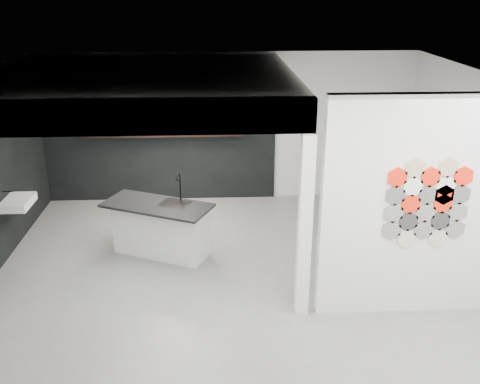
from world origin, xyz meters
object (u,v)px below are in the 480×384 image
kitchen_island (161,228)px  partition_panel (421,209)px  wall_basin (18,202)px  bottle_dark (146,131)px  glass_bowl (236,131)px  utensil_cup (115,132)px  glass_vase (236,130)px  kettle (207,130)px  stockpot (112,131)px

kitchen_island → partition_panel: bearing=-2.0°
wall_basin → bottle_dark: 2.75m
wall_basin → glass_bowl: 4.00m
glass_bowl → utensil_cup: glass_bowl is taller
partition_panel → glass_vase: size_ratio=22.91×
kettle → kitchen_island: bearing=-101.6°
kitchen_island → kettle: (0.72, 2.19, 0.95)m
kettle → glass_vase: kettle is taller
bottle_dark → stockpot: bearing=180.0°
glass_bowl → partition_panel: bearing=-61.8°
kitchen_island → stockpot: (-1.03, 2.19, 0.96)m
bottle_dark → utensil_cup: size_ratio=1.41×
glass_vase → bottle_dark: size_ratio=0.83×
wall_basin → stockpot: bearing=61.9°
partition_panel → stockpot: (-4.36, 3.87, -0.00)m
utensil_cup → glass_bowl: bearing=0.0°
kettle → utensil_cup: size_ratio=1.60×
glass_vase → kitchen_island: bearing=-119.7°
kettle → bottle_dark: bottle_dark is taller
bottle_dark → utensil_cup: bottle_dark is taller
wall_basin → stockpot: stockpot is taller
partition_panel → glass_vase: 4.39m
kitchen_island → utensil_cup: (-0.99, 2.19, 0.93)m
kitchen_island → utensil_cup: 2.58m
partition_panel → stockpot: partition_panel is taller
kitchen_island → bottle_dark: size_ratio=11.95×
partition_panel → utensil_cup: partition_panel is taller
partition_panel → bottle_dark: bearing=134.1°
partition_panel → kitchen_island: 3.85m
partition_panel → wall_basin: (-5.46, 1.80, -0.55)m
partition_panel → utensil_cup: (-4.32, 3.87, -0.03)m
partition_panel → kettle: (-2.61, 3.87, -0.01)m
kitchen_island → bottle_dark: (-0.41, 2.19, 0.95)m
bottle_dark → kitchen_island: bearing=-79.3°
stockpot → utensil_cup: bearing=0.0°
glass_vase → utensil_cup: size_ratio=1.17×
wall_basin → bottle_dark: size_ratio=4.05×
kettle → utensil_cup: bearing=-173.5°
partition_panel → glass_bowl: bearing=118.2°
partition_panel → kettle: bearing=124.0°
wall_basin → utensil_cup: 2.42m
wall_basin → stockpot: 2.41m
wall_basin → utensil_cup: (1.15, 2.07, 0.52)m
kettle → wall_basin: bearing=-137.6°
stockpot → partition_panel: bearing=-41.6°
utensil_cup → wall_basin: bearing=-119.0°
glass_vase → kettle: bearing=180.0°
partition_panel → glass_bowl: partition_panel is taller
kitchen_island → bottle_dark: 2.43m
wall_basin → stockpot: (1.10, 2.07, 0.55)m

